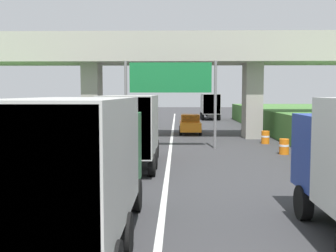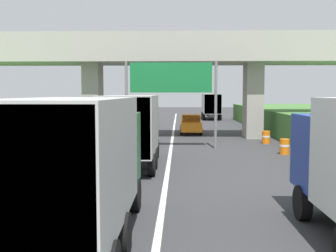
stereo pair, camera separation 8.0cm
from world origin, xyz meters
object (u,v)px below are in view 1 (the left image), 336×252
car_orange (190,124)px  construction_barrel_2 (309,161)px  construction_barrel_5 (251,131)px  construction_barrel_4 (265,137)px  construction_barrel_3 (284,146)px  overhead_highway_sign (170,84)px  truck_red (133,127)px  truck_white (210,105)px  truck_green (81,163)px

car_orange → construction_barrel_2: car_orange is taller
construction_barrel_5 → construction_barrel_4: bearing=-88.3°
construction_barrel_2 → construction_barrel_3: 4.96m
construction_barrel_5 → construction_barrel_2: bearing=-90.1°
overhead_highway_sign → construction_barrel_3: (6.64, -2.35, -3.69)m
truck_red → construction_barrel_4: truck_red is taller
construction_barrel_2 → truck_red: bearing=174.0°
overhead_highway_sign → construction_barrel_5: overhead_highway_sign is taller
truck_white → construction_barrel_2: size_ratio=8.11×
construction_barrel_3 → construction_barrel_2: bearing=-92.1°
car_orange → construction_barrel_5: 5.25m
truck_white → truck_green: bearing=-98.2°
overhead_highway_sign → construction_barrel_5: 10.62m
truck_red → truck_white: 36.59m
truck_red → construction_barrel_2: truck_red is taller
truck_green → construction_barrel_5: 25.66m
construction_barrel_2 → overhead_highway_sign: bearing=131.5°
truck_red → construction_barrel_2: bearing=-6.0°
car_orange → construction_barrel_4: (5.08, -6.72, -0.40)m
truck_white → construction_barrel_4: size_ratio=8.11×
truck_green → overhead_highway_sign: bearing=83.9°
construction_barrel_2 → construction_barrel_4: bearing=89.0°
truck_red → construction_barrel_5: bearing=59.7°
construction_barrel_4 → construction_barrel_5: size_ratio=1.00×
overhead_highway_sign → construction_barrel_3: overhead_highway_sign is taller
construction_barrel_4 → construction_barrel_5: same height
car_orange → truck_red: bearing=-101.7°
truck_green → construction_barrel_5: (8.26, 24.25, -1.47)m
construction_barrel_2 → construction_barrel_3: same height
construction_barrel_3 → construction_barrel_4: bearing=90.2°
overhead_highway_sign → truck_green: 16.92m
truck_red → truck_green: 10.23m
construction_barrel_4 → construction_barrel_5: bearing=91.7°
overhead_highway_sign → truck_red: size_ratio=0.81×
construction_barrel_2 → construction_barrel_3: bearing=87.9°
construction_barrel_2 → truck_white: bearing=92.5°
overhead_highway_sign → construction_barrel_3: bearing=-19.5°
truck_red → car_orange: bearing=78.3°
construction_barrel_3 → construction_barrel_5: 9.92m
construction_barrel_3 → construction_barrel_5: size_ratio=1.00×
truck_white → car_orange: 20.51m
truck_green → construction_barrel_3: (8.42, 14.33, -1.47)m
car_orange → overhead_highway_sign: bearing=-99.4°
overhead_highway_sign → truck_green: overhead_highway_sign is taller
truck_white → truck_green: 46.70m
construction_barrel_3 → construction_barrel_5: bearing=90.9°
car_orange → construction_barrel_3: car_orange is taller
construction_barrel_4 → truck_red: bearing=-132.6°
car_orange → construction_barrel_3: size_ratio=4.56×
construction_barrel_3 → construction_barrel_5: same height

